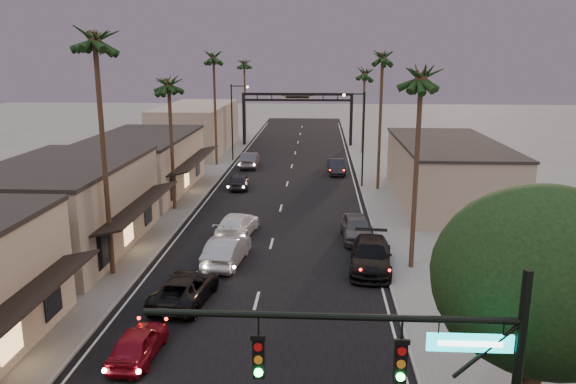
# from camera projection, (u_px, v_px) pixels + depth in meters

# --- Properties ---
(ground) EXTENTS (200.00, 200.00, 0.00)m
(ground) POSITION_uv_depth(u_px,v_px,m) (283.00, 199.00, 49.11)
(ground) COLOR slate
(ground) RESTS_ON ground
(road) EXTENTS (14.00, 120.00, 0.02)m
(road) POSITION_uv_depth(u_px,v_px,m) (287.00, 186.00, 53.96)
(road) COLOR black
(road) RESTS_ON ground
(sidewalk_left) EXTENTS (5.00, 92.00, 0.12)m
(sidewalk_left) POSITION_uv_depth(u_px,v_px,m) (204.00, 170.00, 61.26)
(sidewalk_left) COLOR slate
(sidewalk_left) RESTS_ON ground
(sidewalk_right) EXTENTS (5.00, 92.00, 0.12)m
(sidewalk_right) POSITION_uv_depth(u_px,v_px,m) (379.00, 172.00, 60.22)
(sidewalk_right) COLOR slate
(sidewalk_right) RESTS_ON ground
(storefront_mid) EXTENTS (8.00, 14.00, 5.50)m
(storefront_mid) POSITION_uv_depth(u_px,v_px,m) (65.00, 209.00, 35.60)
(storefront_mid) COLOR gray
(storefront_mid) RESTS_ON ground
(storefront_far) EXTENTS (8.00, 16.00, 5.00)m
(storefront_far) POSITION_uv_depth(u_px,v_px,m) (143.00, 165.00, 51.18)
(storefront_far) COLOR tan
(storefront_far) RESTS_ON ground
(storefront_dist) EXTENTS (8.00, 20.00, 6.00)m
(storefront_dist) POSITION_uv_depth(u_px,v_px,m) (197.00, 128.00, 73.37)
(storefront_dist) COLOR gray
(storefront_dist) RESTS_ON ground
(building_right) EXTENTS (8.00, 18.00, 5.00)m
(building_right) POSITION_uv_depth(u_px,v_px,m) (447.00, 173.00, 47.75)
(building_right) COLOR gray
(building_right) RESTS_ON ground
(traffic_signal) EXTENTS (8.51, 0.22, 7.80)m
(traffic_signal) POSITION_uv_depth(u_px,v_px,m) (430.00, 381.00, 12.68)
(traffic_signal) COLOR black
(traffic_signal) RESTS_ON ground
(corner_tree) EXTENTS (6.20, 6.20, 8.80)m
(corner_tree) POSITION_uv_depth(u_px,v_px,m) (546.00, 287.00, 15.60)
(corner_tree) COLOR #38281C
(corner_tree) RESTS_ON ground
(arch) EXTENTS (15.20, 0.40, 7.27)m
(arch) POSITION_uv_depth(u_px,v_px,m) (297.00, 106.00, 76.90)
(arch) COLOR black
(arch) RESTS_ON ground
(streetlight_right) EXTENTS (2.13, 0.30, 9.00)m
(streetlight_right) POSITION_uv_depth(u_px,v_px,m) (360.00, 132.00, 52.32)
(streetlight_right) COLOR black
(streetlight_right) RESTS_ON ground
(streetlight_left) EXTENTS (2.13, 0.30, 9.00)m
(streetlight_left) POSITION_uv_depth(u_px,v_px,m) (234.00, 116.00, 65.69)
(streetlight_left) COLOR black
(streetlight_left) RESTS_ON ground
(palm_lb) EXTENTS (3.20, 3.20, 15.20)m
(palm_lb) POSITION_uv_depth(u_px,v_px,m) (94.00, 33.00, 28.96)
(palm_lb) COLOR #38281C
(palm_lb) RESTS_ON ground
(palm_lc) EXTENTS (3.20, 3.20, 12.20)m
(palm_lc) POSITION_uv_depth(u_px,v_px,m) (168.00, 79.00, 43.23)
(palm_lc) COLOR #38281C
(palm_lc) RESTS_ON ground
(palm_ld) EXTENTS (3.20, 3.20, 14.20)m
(palm_ld) POSITION_uv_depth(u_px,v_px,m) (213.00, 54.00, 61.20)
(palm_ld) COLOR #38281C
(palm_ld) RESTS_ON ground
(palm_ra) EXTENTS (3.20, 3.20, 13.20)m
(palm_ra) POSITION_uv_depth(u_px,v_px,m) (422.00, 70.00, 30.41)
(palm_ra) COLOR #38281C
(palm_ra) RESTS_ON ground
(palm_rb) EXTENTS (3.20, 3.20, 14.20)m
(palm_rb) POSITION_uv_depth(u_px,v_px,m) (383.00, 53.00, 49.58)
(palm_rb) COLOR #38281C
(palm_rb) RESTS_ON ground
(palm_rc) EXTENTS (3.20, 3.20, 12.20)m
(palm_rc) POSITION_uv_depth(u_px,v_px,m) (365.00, 70.00, 69.44)
(palm_rc) COLOR #38281C
(palm_rc) RESTS_ON ground
(palm_far) EXTENTS (3.20, 3.20, 13.20)m
(palm_far) POSITION_uv_depth(u_px,v_px,m) (244.00, 61.00, 83.72)
(palm_far) COLOR #38281C
(palm_far) RESTS_ON ground
(oncoming_red) EXTENTS (1.77, 4.05, 1.36)m
(oncoming_red) POSITION_uv_depth(u_px,v_px,m) (138.00, 343.00, 23.17)
(oncoming_red) COLOR maroon
(oncoming_red) RESTS_ON ground
(oncoming_pickup) EXTENTS (3.01, 5.52, 1.47)m
(oncoming_pickup) POSITION_uv_depth(u_px,v_px,m) (185.00, 288.00, 28.45)
(oncoming_pickup) COLOR black
(oncoming_pickup) RESTS_ON ground
(oncoming_silver) EXTENTS (2.37, 5.33, 1.70)m
(oncoming_silver) POSITION_uv_depth(u_px,v_px,m) (227.00, 250.00, 33.69)
(oncoming_silver) COLOR #97979C
(oncoming_silver) RESTS_ON ground
(oncoming_white) EXTENTS (2.86, 5.67, 1.58)m
(oncoming_white) POSITION_uv_depth(u_px,v_px,m) (237.00, 224.00, 39.05)
(oncoming_white) COLOR white
(oncoming_white) RESTS_ON ground
(oncoming_dgrey) EXTENTS (2.17, 4.44, 1.46)m
(oncoming_dgrey) POSITION_uv_depth(u_px,v_px,m) (239.00, 181.00, 52.83)
(oncoming_dgrey) COLOR black
(oncoming_dgrey) RESTS_ON ground
(oncoming_grey_far) EXTENTS (1.98, 5.24, 1.71)m
(oncoming_grey_far) POSITION_uv_depth(u_px,v_px,m) (250.00, 160.00, 62.88)
(oncoming_grey_far) COLOR #434247
(oncoming_grey_far) RESTS_ON ground
(curbside_black) EXTENTS (2.87, 6.04, 1.70)m
(curbside_black) POSITION_uv_depth(u_px,v_px,m) (371.00, 256.00, 32.79)
(curbside_black) COLOR black
(curbside_black) RESTS_ON ground
(curbside_grey) EXTENTS (2.20, 5.03, 1.69)m
(curbside_grey) POSITION_uv_depth(u_px,v_px,m) (357.00, 228.00, 38.15)
(curbside_grey) COLOR #444448
(curbside_grey) RESTS_ON ground
(curbside_far) EXTENTS (1.92, 4.77, 1.54)m
(curbside_far) POSITION_uv_depth(u_px,v_px,m) (336.00, 167.00, 59.41)
(curbside_far) COLOR black
(curbside_far) RESTS_ON ground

